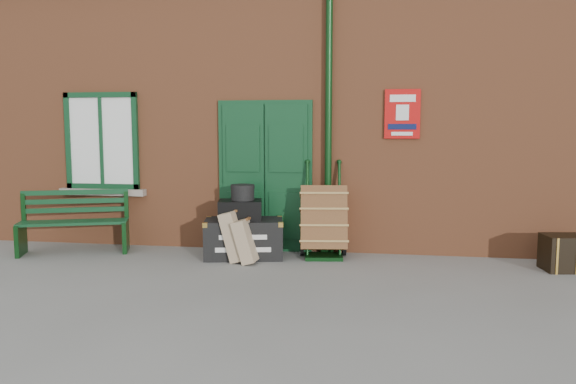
% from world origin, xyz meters
% --- Properties ---
extents(ground, '(80.00, 80.00, 0.00)m').
position_xyz_m(ground, '(0.00, 0.00, 0.00)').
color(ground, gray).
rests_on(ground, ground).
extents(station_building, '(10.30, 4.30, 4.36)m').
position_xyz_m(station_building, '(-0.00, 3.49, 2.16)').
color(station_building, '#A25934').
rests_on(station_building, ground).
extents(bench, '(1.62, 0.97, 0.96)m').
position_xyz_m(bench, '(-3.09, 0.89, 0.48)').
color(bench, '#103B1E').
rests_on(bench, ground).
extents(houdini_trunk, '(1.20, 0.82, 0.55)m').
position_xyz_m(houdini_trunk, '(-0.51, 0.95, 0.28)').
color(houdini_trunk, black).
rests_on(houdini_trunk, ground).
extents(strongbox, '(0.68, 0.55, 0.28)m').
position_xyz_m(strongbox, '(-0.56, 0.95, 0.69)').
color(strongbox, black).
rests_on(strongbox, houdini_trunk).
extents(hatbox, '(0.39, 0.39, 0.22)m').
position_xyz_m(hatbox, '(-0.53, 0.98, 0.94)').
color(hatbox, black).
rests_on(hatbox, strongbox).
extents(suitcase_back, '(0.40, 0.52, 0.72)m').
position_xyz_m(suitcase_back, '(-0.58, 0.77, 0.36)').
color(suitcase_back, tan).
rests_on(suitcase_back, ground).
extents(suitcase_front, '(0.37, 0.47, 0.62)m').
position_xyz_m(suitcase_front, '(-0.40, 0.67, 0.31)').
color(suitcase_front, tan).
rests_on(suitcase_front, ground).
extents(porter_trolley, '(0.75, 0.79, 1.36)m').
position_xyz_m(porter_trolley, '(0.61, 1.22, 0.53)').
color(porter_trolley, black).
rests_on(porter_trolley, ground).
extents(dark_trunk, '(0.70, 0.51, 0.47)m').
position_xyz_m(dark_trunk, '(3.85, 0.90, 0.23)').
color(dark_trunk, black).
rests_on(dark_trunk, ground).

